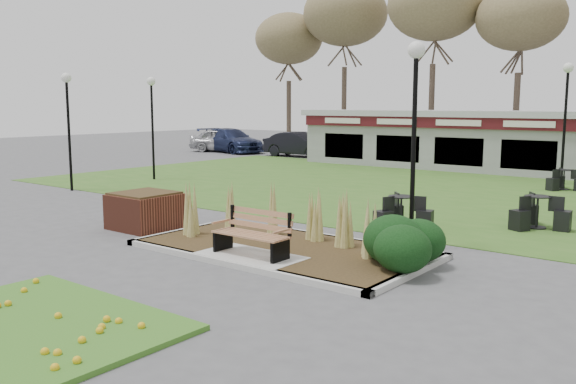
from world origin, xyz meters
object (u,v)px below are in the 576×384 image
Objects in this scene: park_bench at (254,232)px; car_black at (300,144)px; lamp_post_near_left at (415,99)px; bistro_set_b at (564,183)px; bistro_set_a at (401,218)px; lamp_post_mid_left at (68,105)px; car_blue at (230,140)px; food_pavilion at (539,143)px; lamp_post_far_left at (152,105)px; car_silver at (224,140)px; bistro_set_d at (537,217)px; brick_planter at (145,210)px; lamp_post_far_right at (566,96)px.

park_bench is 25.26m from car_black.
lamp_post_near_left is 3.17× the size of bistro_set_b.
park_bench is 1.09× the size of bistro_set_a.
park_bench is at bearing -16.35° from lamp_post_mid_left.
lamp_post_near_left is 0.82× the size of car_blue.
bistro_set_b is (14.48, 11.42, -2.89)m from lamp_post_mid_left.
food_pavilion is 5.33× the size of car_black.
park_bench is at bearing -100.53° from bistro_set_a.
bistro_set_b is (2.31, -4.72, -1.20)m from food_pavilion.
car_blue is at bearing 141.44° from lamp_post_near_left.
lamp_post_near_left is 1.05× the size of lamp_post_far_left.
car_silver reaches higher than car_black.
food_pavilion is at bearing 105.92° from bistro_set_d.
car_blue reaches higher than bistro_set_a.
bistro_set_a is at bearing 123.51° from lamp_post_near_left.
bistro_set_a is at bearing -141.51° from bistro_set_d.
car_blue reaches higher than park_bench.
park_bench reaches higher than bistro_set_d.
brick_planter is 0.33× the size of lamp_post_near_left.
bistro_set_a is 10.34m from bistro_set_b.
brick_planter is 1.05× the size of bistro_set_b.
bistro_set_d is (16.02, -0.71, -2.86)m from lamp_post_far_left.
food_pavilion is at bearing -97.27° from car_black.
lamp_post_far_right reaches higher than lamp_post_far_left.
lamp_post_mid_left is at bearing -127.01° from food_pavilion.
car_blue is at bearing 165.69° from bistro_set_b.
lamp_post_mid_left reaches higher than bistro_set_a.
car_silver is at bearing 122.88° from lamp_post_far_left.
food_pavilion is 17.36m from lamp_post_far_left.
car_blue reaches higher than brick_planter.
lamp_post_mid_left reaches higher than food_pavilion.
bistro_set_b is at bearing -63.93° from food_pavilion.
food_pavilion is 14.46m from car_black.
car_black is at bearing 97.43° from lamp_post_mid_left.
car_blue is at bearing 115.21° from lamp_post_mid_left.
bistro_set_d is at bearing 37.60° from brick_planter.
bistro_set_a is 26.99m from car_silver.
lamp_post_near_left reaches higher than car_black.
lamp_post_near_left is at bearing 18.77° from brick_planter.
bistro_set_d is at bearing 12.05° from lamp_post_mid_left.
park_bench is 4.47m from brick_planter.
park_bench is 14.78m from lamp_post_far_left.
bistro_set_b is at bearing 88.89° from lamp_post_near_left.
bistro_set_b is (1.43, 10.24, -0.03)m from bistro_set_a.
bistro_set_b is 23.86m from car_silver.
bistro_set_a is 22.14m from car_black.
car_silver is 1.01× the size of car_black.
lamp_post_far_left is 16.67m from bistro_set_b.
bistro_set_b is at bearing 82.08° from bistro_set_a.
park_bench is 0.37× the size of lamp_post_near_left.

